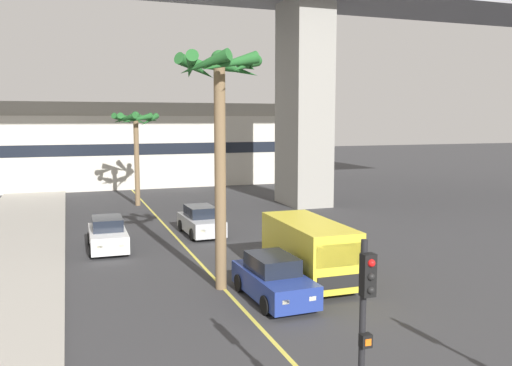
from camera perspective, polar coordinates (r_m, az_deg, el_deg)
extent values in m
cube|color=#DBCC4C|center=(26.37, -7.31, -7.03)|extent=(0.14, 56.00, 0.01)
cube|color=gray|center=(39.51, 5.12, 8.34)|extent=(2.80, 4.40, 14.70)
cube|color=beige|center=(52.75, -13.67, 3.37)|extent=(32.52, 8.00, 6.57)
cube|color=#9C998D|center=(52.67, -13.79, 7.60)|extent=(31.87, 7.20, 1.20)
cube|color=black|center=(48.74, -13.19, 3.50)|extent=(29.27, 0.04, 1.00)
cube|color=navy|center=(19.04, 1.89, -10.64)|extent=(1.84, 4.16, 0.80)
cube|color=black|center=(18.98, 1.72, -8.56)|extent=(1.47, 2.10, 0.60)
cube|color=#F2EDCC|center=(17.50, 6.00, -12.11)|extent=(0.24, 0.09, 0.14)
cube|color=#F2EDCC|center=(17.11, 3.15, -12.53)|extent=(0.24, 0.09, 0.14)
cylinder|color=black|center=(18.36, 5.87, -12.20)|extent=(0.24, 0.65, 0.64)
cylinder|color=black|center=(17.72, 1.10, -12.88)|extent=(0.24, 0.65, 0.64)
cylinder|color=black|center=(20.54, 2.56, -10.09)|extent=(0.24, 0.65, 0.64)
cylinder|color=black|center=(19.97, -1.75, -10.59)|extent=(0.24, 0.65, 0.64)
cube|color=#B7BABF|center=(29.49, -5.87, -4.38)|extent=(1.83, 4.15, 0.80)
cube|color=black|center=(29.51, -5.97, -3.03)|extent=(1.46, 2.09, 0.60)
cube|color=#F2EDCC|center=(27.72, -3.83, -4.98)|extent=(0.24, 0.09, 0.14)
cube|color=#F2EDCC|center=(27.46, -5.70, -5.11)|extent=(0.24, 0.09, 0.14)
cylinder|color=black|center=(28.57, -3.62, -5.25)|extent=(0.24, 0.65, 0.64)
cylinder|color=black|center=(28.14, -6.77, -5.48)|extent=(0.24, 0.65, 0.64)
cylinder|color=black|center=(30.96, -5.05, -4.32)|extent=(0.24, 0.65, 0.64)
cylinder|color=black|center=(30.56, -7.97, -4.51)|extent=(0.24, 0.65, 0.64)
cube|color=white|center=(26.99, -15.49, -5.64)|extent=(1.75, 4.12, 0.80)
cube|color=black|center=(27.01, -15.56, -4.17)|extent=(1.42, 2.07, 0.60)
cube|color=#F2EDCC|center=(25.06, -14.15, -6.45)|extent=(0.24, 0.08, 0.14)
cube|color=#F2EDCC|center=(25.00, -16.30, -6.54)|extent=(0.24, 0.08, 0.14)
cylinder|color=black|center=(25.87, -13.51, -6.71)|extent=(0.23, 0.64, 0.64)
cylinder|color=black|center=(25.78, -17.11, -6.88)|extent=(0.23, 0.64, 0.64)
cylinder|color=black|center=(28.34, -13.99, -5.54)|extent=(0.23, 0.64, 0.64)
cylinder|color=black|center=(28.26, -17.27, -5.69)|extent=(0.23, 0.64, 0.64)
cube|color=yellow|center=(21.02, 5.61, -6.93)|extent=(2.06, 5.22, 2.10)
cube|color=black|center=(18.70, 8.88, -7.61)|extent=(1.80, 0.10, 0.80)
cube|color=black|center=(18.90, 8.92, -10.37)|extent=(1.70, 0.08, 0.44)
cylinder|color=black|center=(20.33, 9.90, -10.19)|extent=(0.27, 0.76, 0.76)
cylinder|color=black|center=(19.52, 4.91, -10.83)|extent=(0.27, 0.76, 0.76)
cylinder|color=black|center=(23.01, 6.14, -8.11)|extent=(0.27, 0.76, 0.76)
cylinder|color=black|center=(22.30, 1.65, -8.56)|extent=(0.27, 0.76, 0.76)
cylinder|color=black|center=(10.28, 11.19, -17.42)|extent=(0.12, 0.12, 4.20)
cube|color=black|center=(9.64, 11.83, -9.57)|extent=(0.24, 0.20, 0.76)
sphere|color=red|center=(9.50, 12.18, -8.33)|extent=(0.14, 0.14, 0.14)
sphere|color=black|center=(9.56, 12.14, -9.72)|extent=(0.14, 0.14, 0.14)
sphere|color=black|center=(9.63, 12.10, -11.09)|extent=(0.14, 0.14, 0.14)
cube|color=black|center=(10.06, 11.59, -16.11)|extent=(0.20, 0.16, 0.24)
cube|color=orange|center=(10.00, 11.84, -16.27)|extent=(0.12, 0.03, 0.12)
cylinder|color=brown|center=(19.55, -3.83, 0.49)|extent=(0.42, 0.42, 8.28)
sphere|color=#236028|center=(19.55, -3.94, 13.08)|extent=(0.60, 0.60, 0.60)
cone|color=#236028|center=(19.75, -0.94, 12.37)|extent=(0.60, 2.13, 0.87)
cone|color=#236028|center=(20.37, -2.25, 12.02)|extent=(1.68, 1.89, 0.98)
cone|color=#236028|center=(20.48, -5.06, 12.27)|extent=(2.14, 0.69, 0.79)
cone|color=#236028|center=(20.15, -6.32, 12.03)|extent=(1.92, 1.63, 0.99)
cone|color=#236028|center=(19.42, -7.00, 12.18)|extent=(0.75, 2.13, 1.01)
cone|color=#236028|center=(18.65, -5.57, 12.48)|extent=(1.77, 1.82, 0.98)
cone|color=#236028|center=(18.57, -2.77, 12.62)|extent=(2.13, 0.63, 0.93)
cone|color=#236028|center=(19.10, -1.10, 12.42)|extent=(1.72, 1.86, 0.95)
cylinder|color=brown|center=(39.76, -12.58, 2.20)|extent=(0.36, 0.36, 6.39)
sphere|color=#236028|center=(39.64, -12.70, 7.02)|extent=(0.60, 0.60, 0.60)
cone|color=#236028|center=(39.67, -11.10, 6.80)|extent=(0.66, 2.27, 0.79)
cone|color=#236028|center=(40.43, -11.60, 6.75)|extent=(1.75, 2.02, 0.83)
cone|color=#236028|center=(40.72, -12.97, 6.58)|extent=(2.26, 0.57, 1.00)
cone|color=#236028|center=(40.25, -14.00, 6.58)|extent=(1.78, 1.99, 0.97)
cone|color=#236028|center=(39.57, -14.29, 6.61)|extent=(0.55, 2.26, 0.93)
cone|color=#236028|center=(38.88, -13.87, 6.63)|extent=(1.70, 2.05, 0.92)
cone|color=#236028|center=(38.54, -12.62, 6.65)|extent=(2.27, 0.60, 0.93)
cone|color=#236028|center=(39.07, -11.31, 6.57)|extent=(1.73, 2.02, 1.06)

